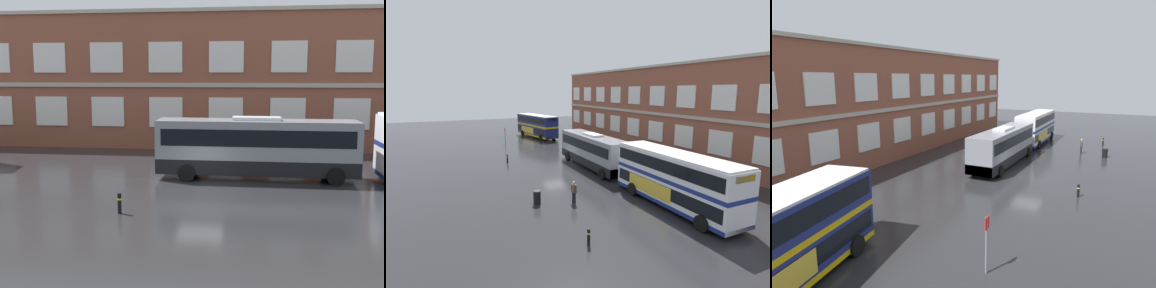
# 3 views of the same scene
# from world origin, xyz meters

# --- Properties ---
(ground_plane) EXTENTS (120.00, 120.00, 0.00)m
(ground_plane) POSITION_xyz_m (0.00, 2.00, 0.00)
(ground_plane) COLOR #232326
(brick_terminal_building) EXTENTS (55.68, 8.19, 11.74)m
(brick_terminal_building) POSITION_xyz_m (0.59, 17.98, 5.72)
(brick_terminal_building) COLOR brown
(brick_terminal_building) RESTS_ON ground
(double_decker_near) EXTENTS (11.29, 4.61, 4.07)m
(double_decker_near) POSITION_xyz_m (-20.79, 4.18, 2.15)
(double_decker_near) COLOR navy
(double_decker_near) RESTS_ON ground
(double_decker_middle) EXTENTS (11.03, 2.96, 4.07)m
(double_decker_middle) POSITION_xyz_m (15.77, 3.53, 2.15)
(double_decker_middle) COLOR silver
(double_decker_middle) RESTS_ON ground
(touring_coach) EXTENTS (12.00, 2.89, 3.80)m
(touring_coach) POSITION_xyz_m (3.04, 3.38, 1.91)
(touring_coach) COLOR gray
(touring_coach) RESTS_ON ground
(waiting_passenger) EXTENTS (0.63, 0.35, 1.70)m
(waiting_passenger) POSITION_xyz_m (12.00, -2.84, 0.93)
(waiting_passenger) COLOR black
(waiting_passenger) RESTS_ON ground
(bus_stand_flag) EXTENTS (0.44, 0.10, 2.70)m
(bus_stand_flag) POSITION_xyz_m (-15.29, -2.67, 1.64)
(bus_stand_flag) COLOR slate
(bus_stand_flag) RESTS_ON ground
(station_litter_bin) EXTENTS (0.60, 0.60, 1.03)m
(station_litter_bin) POSITION_xyz_m (11.06, -5.48, 0.52)
(station_litter_bin) COLOR black
(station_litter_bin) RESTS_ON ground
(safety_bollard_west) EXTENTS (0.19, 0.19, 0.95)m
(safety_bollard_west) POSITION_xyz_m (18.21, -4.68, 0.49)
(safety_bollard_west) COLOR black
(safety_bollard_west) RESTS_ON ground
(safety_bollard_east) EXTENTS (0.19, 0.19, 0.95)m
(safety_bollard_east) POSITION_xyz_m (-3.17, -4.81, 0.49)
(safety_bollard_east) COLOR black
(safety_bollard_east) RESTS_ON ground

